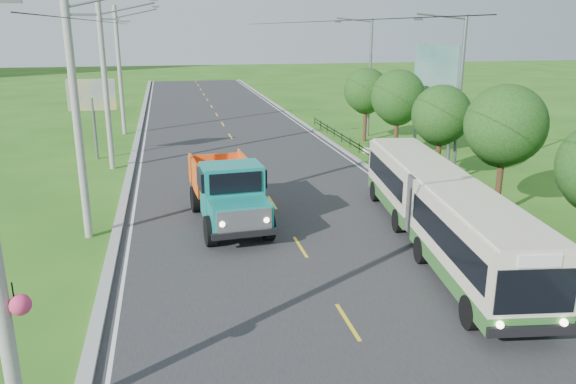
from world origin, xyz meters
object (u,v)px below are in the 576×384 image
object	(u,v)px
tree_back	(366,93)
planter_far	(367,149)
pole_far	(120,70)
tree_fourth	(441,118)
tree_fifth	(398,100)
pole_near	(77,114)
bus	(440,206)
streetlight_far	(368,74)
billboard_left	(92,100)
billboard_right	(435,76)
tree_third	(504,129)
planter_near	(497,225)
pole_mid	(106,85)
streetlight_mid	(457,93)
planter_mid	(417,178)
dump_truck	(228,188)

from	to	relation	value
tree_back	planter_far	distance (m)	5.48
pole_far	tree_fourth	size ratio (longest dim) A/B	1.85
tree_fourth	tree_fifth	bearing A→B (deg)	90.00
pole_near	bus	xyz separation A→B (m)	(13.52, -4.18, -3.36)
streetlight_far	billboard_left	bearing A→B (deg)	-168.77
tree_fourth	billboard_left	distance (m)	21.72
planter_far	billboard_right	size ratio (longest dim) A/B	0.09
tree_third	pole_near	bearing A→B (deg)	177.29
planter_near	planter_far	size ratio (longest dim) A/B	1.00
planter_far	billboard_right	distance (m)	6.58
pole_mid	billboard_right	bearing A→B (deg)	-2.78
planter_near	tree_back	bearing A→B (deg)	86.43
billboard_right	streetlight_mid	bearing A→B (deg)	-105.44
streetlight_mid	planter_mid	bearing A→B (deg)	-180.00
pole_far	streetlight_mid	bearing A→B (deg)	-45.14
pole_near	planter_far	bearing A→B (deg)	37.63
planter_mid	dump_truck	xyz separation A→B (m)	(-11.04, -4.57, 1.36)
tree_third	billboard_right	xyz separation A→B (m)	(2.44, 11.86, 1.36)
tree_back	streetlight_mid	distance (m)	12.23
pole_near	streetlight_mid	world-z (taller)	pole_near
billboard_right	dump_truck	xyz separation A→B (m)	(-14.74, -10.57, -3.70)
pole_mid	tree_fourth	distance (m)	19.43
planter_near	dump_truck	size ratio (longest dim) A/B	0.09
tree_back	planter_far	world-z (taller)	tree_back
bus	dump_truck	xyz separation A→B (m)	(-7.69, 4.61, -0.09)
pole_mid	tree_fourth	bearing A→B (deg)	-20.74
streetlight_far	bus	bearing A→B (deg)	-103.09
planter_mid	bus	distance (m)	9.88
pole_near	streetlight_mid	xyz separation A→B (m)	(18.90, 5.00, -0.19)
pole_near	billboard_left	world-z (taller)	pole_near
tree_third	tree_fourth	bearing A→B (deg)	90.00
bus	tree_fourth	bearing A→B (deg)	71.88
billboard_right	dump_truck	world-z (taller)	billboard_right
planter_far	pole_near	bearing A→B (deg)	-142.37
tree_back	planter_near	world-z (taller)	tree_back
tree_fifth	streetlight_far	distance (m)	7.97
tree_fourth	tree_back	bearing A→B (deg)	90.00
streetlight_far	planter_near	world-z (taller)	streetlight_far
pole_mid	pole_near	bearing A→B (deg)	-90.00
billboard_right	tree_fifth	bearing A→B (deg)	176.70
planter_far	billboard_left	bearing A→B (deg)	173.69
tree_fourth	planter_near	distance (m)	8.87
pole_far	tree_fifth	size ratio (longest dim) A/B	1.72
pole_far	bus	world-z (taller)	pole_far
tree_back	planter_near	xyz separation A→B (m)	(-1.26, -20.14, -3.37)
tree_third	pole_mid	bearing A→B (deg)	144.64
pole_far	tree_back	size ratio (longest dim) A/B	1.82
tree_fifth	planter_mid	size ratio (longest dim) A/B	8.66
pole_mid	streetlight_far	size ratio (longest dim) A/B	1.10
pole_near	planter_mid	distance (m)	18.23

